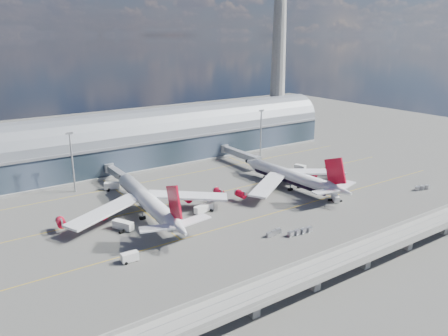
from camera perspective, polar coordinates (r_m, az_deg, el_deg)
ground at (r=168.82m, az=3.17°, el=-5.12°), size 500.00×500.00×0.00m
taxi_lines at (r=185.68m, az=-0.96°, el=-3.01°), size 200.00×80.12×0.01m
terminal at (r=229.42m, az=-8.65°, el=3.64°), size 200.00×30.00×28.00m
control_tower at (r=274.86m, az=7.14°, el=14.37°), size 19.00×19.00×103.00m
guideway at (r=131.27m, az=18.11°, el=-10.21°), size 220.00×8.50×7.20m
floodlight_mast_left at (r=191.32m, az=-19.21°, el=0.92°), size 3.00×0.70×25.70m
floodlight_mast_right at (r=235.94m, az=4.84°, el=4.72°), size 3.00×0.70×25.70m
airliner_left at (r=160.58m, az=-9.86°, el=-4.32°), size 63.40×66.64×20.29m
airliner_right at (r=189.89m, az=8.88°, el=-1.16°), size 58.14×60.77×19.27m
jet_bridge_left at (r=197.09m, az=-13.71°, el=-0.72°), size 4.40×28.00×7.25m
jet_bridge_right at (r=224.52m, az=1.88°, el=1.92°), size 4.40×32.00×7.25m
service_truck_0 at (r=153.11m, az=-13.05°, el=-7.31°), size 5.72×7.78×3.11m
service_truck_1 at (r=132.55m, az=-12.20°, el=-11.32°), size 5.04×2.66×2.86m
service_truck_2 at (r=163.61m, az=-2.67°, el=-5.28°), size 8.32×3.89×2.91m
service_truck_3 at (r=179.44m, az=14.34°, el=-3.84°), size 4.42×5.55×2.54m
service_truck_4 at (r=215.33m, az=9.90°, el=0.01°), size 4.10×5.88×3.11m
service_truck_5 at (r=192.99m, az=-14.42°, el=-2.28°), size 6.88×4.97×3.11m
cargo_train_0 at (r=146.84m, az=6.53°, el=-8.40°), size 6.74×2.31×1.48m
cargo_train_1 at (r=148.62m, az=9.90°, el=-8.20°), size 9.84×2.68×1.62m
cargo_train_2 at (r=205.18m, az=24.46°, el=-2.36°), size 7.71×3.47×1.69m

